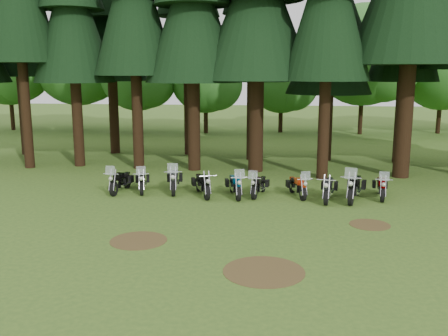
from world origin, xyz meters
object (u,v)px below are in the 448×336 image
Objects in this scene: motorcycle_4 at (235,186)px; motorcycle_6 at (298,187)px; motorcycle_0 at (120,182)px; motorcycle_9 at (381,188)px; motorcycle_1 at (142,182)px; motorcycle_8 at (354,188)px; motorcycle_3 at (203,185)px; motorcycle_2 at (174,181)px; motorcycle_5 at (259,186)px; motorcycle_7 at (328,189)px.

motorcycle_6 is at bearing -8.63° from motorcycle_4.
motorcycle_0 is 11.14m from motorcycle_9.
motorcycle_9 is (10.22, 0.04, 0.00)m from motorcycle_1.
motorcycle_8 is at bearing -25.83° from motorcycle_6.
motorcycle_3 is 1.39m from motorcycle_4.
motorcycle_4 is at bearing -19.83° from motorcycle_1.
motorcycle_6 is at bearing -12.37° from motorcycle_2.
motorcycle_5 is (0.98, 0.27, -0.04)m from motorcycle_4.
motorcycle_2 is 8.81m from motorcycle_9.
motorcycle_8 is (7.64, -0.62, 0.03)m from motorcycle_2.
motorcycle_9 is at bearing -13.73° from motorcycle_1.
motorcycle_2 is 1.12× the size of motorcycle_9.
motorcycle_8 reaches higher than motorcycle_6.
motorcycle_4 reaches higher than motorcycle_5.
motorcycle_7 is (5.24, -0.19, 0.00)m from motorcycle_3.
motorcycle_7 is at bearing 2.17° from motorcycle_0.
motorcycle_7 is (2.87, -0.46, 0.04)m from motorcycle_5.
motorcycle_9 reaches higher than motorcycle_5.
motorcycle_4 is 1.08× the size of motorcycle_5.
motorcycle_2 is (1.41, 0.13, 0.05)m from motorcycle_1.
motorcycle_7 is 1.07m from motorcycle_8.
motorcycle_6 is (4.01, 0.28, -0.03)m from motorcycle_3.
motorcycle_8 reaches higher than motorcycle_4.
motorcycle_3 is 1.01× the size of motorcycle_9.
motorcycle_2 is at bearing 153.67° from motorcycle_4.
motorcycle_2 is at bearing 160.18° from motorcycle_6.
motorcycle_9 is at bearing 6.04° from motorcycle_0.
motorcycle_8 is (2.29, -0.36, 0.10)m from motorcycle_6.
motorcycle_8 is at bearing 7.56° from motorcycle_5.
motorcycle_4 reaches higher than motorcycle_9.
motorcycle_6 is 0.81× the size of motorcycle_8.
motorcycle_1 is 5.13m from motorcycle_5.
motorcycle_8 is (9.05, -0.49, 0.09)m from motorcycle_1.
motorcycle_4 is (5.06, -0.21, 0.01)m from motorcycle_0.
motorcycle_5 is 5.10m from motorcycle_9.
motorcycle_7 is (1.23, -0.47, 0.04)m from motorcycle_6.
motorcycle_1 is at bearing -174.12° from motorcycle_7.
motorcycle_4 is 3.85m from motorcycle_7.
motorcycle_2 is 1.11× the size of motorcycle_3.
motorcycle_2 is at bearing -174.81° from motorcycle_9.
motorcycle_2 is at bearing -171.82° from motorcycle_5.
motorcycle_9 is (2.23, 0.65, -0.03)m from motorcycle_7.
motorcycle_3 is at bearing -31.58° from motorcycle_2.
motorcycle_0 is 1.08× the size of motorcycle_6.
motorcycle_9 reaches higher than motorcycle_3.
motorcycle_1 is 6.77m from motorcycle_6.
motorcycle_1 and motorcycle_9 have the same top height.
motorcycle_8 reaches higher than motorcycle_3.
motorcycle_4 is at bearing -169.85° from motorcycle_9.
motorcycle_0 reaches higher than motorcycle_7.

